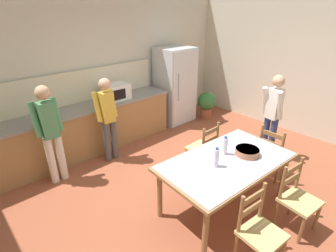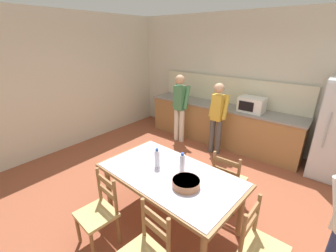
# 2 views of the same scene
# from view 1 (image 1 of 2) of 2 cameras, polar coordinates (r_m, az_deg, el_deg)

# --- Properties ---
(ground_plane) EXTENTS (8.32, 8.32, 0.00)m
(ground_plane) POSITION_cam_1_polar(r_m,az_deg,el_deg) (4.20, 5.89, -13.80)
(ground_plane) COLOR brown
(wall_back) EXTENTS (6.52, 0.12, 2.90)m
(wall_back) POSITION_cam_1_polar(r_m,az_deg,el_deg) (5.52, -14.83, 11.89)
(wall_back) COLOR beige
(wall_back) RESTS_ON ground
(wall_right) EXTENTS (0.12, 5.20, 2.90)m
(wall_right) POSITION_cam_1_polar(r_m,az_deg,el_deg) (6.26, 27.33, 11.46)
(wall_right) COLOR beige
(wall_right) RESTS_ON ground
(kitchen_counter) EXTENTS (3.58, 0.66, 0.92)m
(kitchen_counter) POSITION_cam_1_polar(r_m,az_deg,el_deg) (5.21, -17.31, -0.78)
(kitchen_counter) COLOR #9E7042
(kitchen_counter) RESTS_ON ground
(counter_splashback) EXTENTS (3.54, 0.03, 0.60)m
(counter_splashback) POSITION_cam_1_polar(r_m,az_deg,el_deg) (5.22, -19.89, 7.83)
(counter_splashback) COLOR beige
(counter_splashback) RESTS_ON kitchen_counter
(refrigerator) EXTENTS (0.81, 0.73, 1.76)m
(refrigerator) POSITION_cam_1_polar(r_m,az_deg,el_deg) (6.25, 1.55, 8.75)
(refrigerator) COLOR silver
(refrigerator) RESTS_ON ground
(microwave) EXTENTS (0.50, 0.39, 0.30)m
(microwave) POSITION_cam_1_polar(r_m,az_deg,el_deg) (5.27, -11.35, 7.29)
(microwave) COLOR white
(microwave) RESTS_ON kitchen_counter
(dining_table) EXTENTS (1.87, 1.14, 0.77)m
(dining_table) POSITION_cam_1_polar(r_m,az_deg,el_deg) (3.58, 12.63, -8.30)
(dining_table) COLOR olive
(dining_table) RESTS_ON ground
(bottle_near_centre) EXTENTS (0.07, 0.07, 0.27)m
(bottle_near_centre) POSITION_cam_1_polar(r_m,az_deg,el_deg) (3.32, 10.47, -6.79)
(bottle_near_centre) COLOR silver
(bottle_near_centre) RESTS_ON dining_table
(bottle_off_centre) EXTENTS (0.07, 0.07, 0.27)m
(bottle_off_centre) POSITION_cam_1_polar(r_m,az_deg,el_deg) (3.61, 12.28, -4.25)
(bottle_off_centre) COLOR silver
(bottle_off_centre) RESTS_ON dining_table
(serving_bowl) EXTENTS (0.32, 0.32, 0.09)m
(serving_bowl) POSITION_cam_1_polar(r_m,az_deg,el_deg) (3.70, 16.86, -5.28)
(serving_bowl) COLOR #9E6642
(serving_bowl) RESTS_ON dining_table
(chair_side_far_right) EXTENTS (0.43, 0.41, 0.91)m
(chair_side_far_right) POSITION_cam_1_polar(r_m,az_deg,el_deg) (4.42, 7.68, -4.85)
(chair_side_far_right) COLOR olive
(chair_side_far_right) RESTS_ON ground
(chair_side_near_right) EXTENTS (0.46, 0.45, 0.91)m
(chair_side_near_right) POSITION_cam_1_polar(r_m,az_deg,el_deg) (3.71, 26.32, -14.04)
(chair_side_near_right) COLOR olive
(chair_side_near_right) RESTS_ON ground
(chair_head_end) EXTENTS (0.41, 0.43, 0.91)m
(chair_head_end) POSITION_cam_1_polar(r_m,az_deg,el_deg) (4.59, 21.90, -5.37)
(chair_head_end) COLOR olive
(chair_head_end) RESTS_ON ground
(chair_side_near_left) EXTENTS (0.46, 0.44, 0.91)m
(chair_side_near_left) POSITION_cam_1_polar(r_m,az_deg,el_deg) (3.14, 19.22, -20.87)
(chair_side_near_left) COLOR olive
(chair_side_near_left) RESTS_ON ground
(person_at_sink) EXTENTS (0.40, 0.28, 1.60)m
(person_at_sink) POSITION_cam_1_polar(r_m,az_deg,el_deg) (4.33, -24.26, -0.84)
(person_at_sink) COLOR silver
(person_at_sink) RESTS_ON ground
(person_at_counter) EXTENTS (0.38, 0.27, 1.53)m
(person_at_counter) POSITION_cam_1_polar(r_m,az_deg,el_deg) (4.67, -13.00, 2.15)
(person_at_counter) COLOR #4C4C4C
(person_at_counter) RESTS_ON ground
(person_by_table) EXTENTS (0.30, 0.42, 1.55)m
(person_by_table) POSITION_cam_1_polar(r_m,az_deg,el_deg) (5.01, 21.81, 2.69)
(person_by_table) COLOR navy
(person_by_table) RESTS_ON ground
(potted_plant) EXTENTS (0.44, 0.44, 0.67)m
(potted_plant) POSITION_cam_1_polar(r_m,az_deg,el_deg) (6.61, 8.38, 4.92)
(potted_plant) COLOR brown
(potted_plant) RESTS_ON ground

